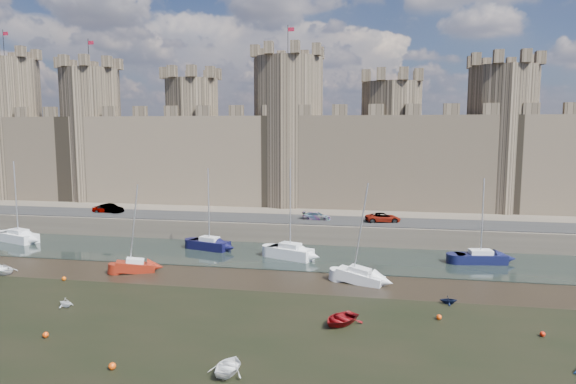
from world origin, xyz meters
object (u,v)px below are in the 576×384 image
at_px(car_3, 383,218).
at_px(sailboat_5, 360,276).
at_px(sailboat_4, 135,266).
at_px(sailboat_0, 18,236).
at_px(car_2, 317,216).
at_px(car_1, 110,208).
at_px(car_0, 105,209).
at_px(sailboat_1, 209,244).
at_px(sailboat_3, 480,257).
at_px(sailboat_2, 290,252).

height_order(car_3, sailboat_5, sailboat_5).
bearing_deg(car_3, sailboat_4, 114.84).
bearing_deg(sailboat_0, car_2, 32.87).
xyz_separation_m(car_1, sailboat_5, (36.57, -19.23, -2.46)).
bearing_deg(car_3, car_0, 76.22).
bearing_deg(sailboat_0, car_1, 71.23).
distance_m(car_1, sailboat_1, 20.43).
distance_m(sailboat_1, sailboat_5, 21.03).
relative_size(car_0, sailboat_4, 0.39).
bearing_deg(sailboat_1, car_0, 169.55).
height_order(car_3, sailboat_3, sailboat_3).
relative_size(car_1, sailboat_3, 0.43).
xyz_separation_m(sailboat_2, sailboat_5, (8.11, -7.64, -0.17)).
relative_size(sailboat_3, sailboat_5, 0.97).
height_order(car_0, car_2, car_0).
height_order(car_0, sailboat_4, sailboat_4).
height_order(car_1, sailboat_4, sailboat_4).
bearing_deg(sailboat_4, sailboat_0, 131.15).
relative_size(sailboat_2, sailboat_4, 1.23).
bearing_deg(sailboat_2, sailboat_1, -172.79).
bearing_deg(sailboat_5, sailboat_1, 168.11).
height_order(sailboat_0, sailboat_5, sailboat_0).
xyz_separation_m(car_3, sailboat_3, (10.46, -9.33, -2.39)).
height_order(sailboat_0, sailboat_3, sailboat_0).
bearing_deg(car_3, sailboat_3, -144.83).
distance_m(sailboat_4, sailboat_5, 22.67).
distance_m(car_1, sailboat_0, 12.40).
relative_size(sailboat_1, sailboat_2, 0.88).
distance_m(car_2, sailboat_1, 14.98).
bearing_deg(sailboat_3, car_0, 160.30).
bearing_deg(sailboat_0, sailboat_2, 15.67).
bearing_deg(sailboat_1, sailboat_0, -163.40).
distance_m(car_2, sailboat_2, 11.64).
distance_m(car_1, sailboat_3, 50.12).
distance_m(sailboat_3, sailboat_5, 15.69).
bearing_deg(car_0, sailboat_3, -103.06).
distance_m(car_0, sailboat_0, 11.97).
distance_m(car_0, sailboat_2, 31.53).
xyz_separation_m(sailboat_2, sailboat_4, (-14.56, -8.12, -0.18)).
bearing_deg(sailboat_4, sailboat_3, -7.82).
bearing_deg(car_0, sailboat_5, -119.23).
bearing_deg(car_1, car_3, -79.09).
height_order(car_2, sailboat_1, sailboat_1).
distance_m(car_3, sailboat_5, 19.06).
bearing_deg(sailboat_5, car_1, 169.05).
relative_size(car_2, sailboat_0, 0.36).
bearing_deg(sailboat_5, car_0, 169.50).
distance_m(sailboat_0, sailboat_4, 23.57).
bearing_deg(sailboat_0, car_3, 30.07).
xyz_separation_m(car_1, sailboat_1, (18.12, -9.14, -2.38)).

